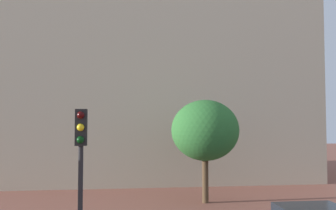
# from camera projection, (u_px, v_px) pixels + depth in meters

# --- Properties ---
(landmark_building) EXTENTS (25.38, 13.97, 37.58)m
(landmark_building) POSITION_uv_depth(u_px,v_px,m) (145.00, 47.00, 32.07)
(landmark_building) COLOR beige
(landmark_building) RESTS_ON ground_plane
(traffic_light_pole) EXTENTS (0.28, 0.34, 4.80)m
(traffic_light_pole) POSITION_uv_depth(u_px,v_px,m) (81.00, 168.00, 8.86)
(traffic_light_pole) COLOR black
(traffic_light_pole) RESTS_ON ground_plane
(tree_curb_far) EXTENTS (3.82, 3.82, 5.78)m
(tree_curb_far) POSITION_uv_depth(u_px,v_px,m) (205.00, 130.00, 20.46)
(tree_curb_far) COLOR #4C3823
(tree_curb_far) RESTS_ON ground_plane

